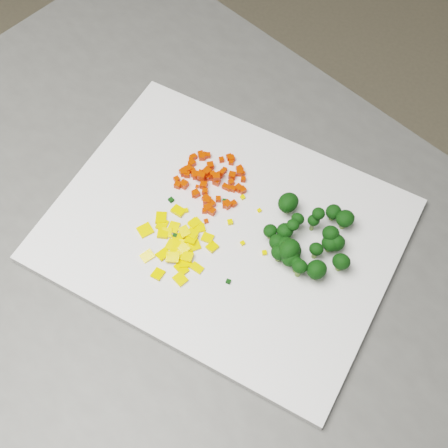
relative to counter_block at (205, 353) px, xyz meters
The scene contains 151 objects.
counter_block is the anchor object (origin of this frame).
cutting_board 0.46m from the counter_block, 53.00° to the left, with size 0.42×0.33×0.01m, color silver.
carrot_pile 0.48m from the counter_block, 108.37° to the left, with size 0.09×0.09×0.03m, color red, non-canonical shape.
pepper_pile 0.47m from the counter_block, 111.96° to the right, with size 0.11×0.11×0.01m, color yellow, non-canonical shape.
broccoli_pile 0.51m from the counter_block, 29.81° to the left, with size 0.11×0.11×0.05m, color black, non-canonical shape.
carrot_cube_0 0.48m from the counter_block, 128.52° to the left, with size 0.01×0.01×0.01m, color red.
carrot_cube_1 0.47m from the counter_block, 106.42° to the left, with size 0.01×0.01×0.01m, color red.
carrot_cube_2 0.47m from the counter_block, 94.41° to the left, with size 0.01×0.01×0.01m, color red.
carrot_cube_3 0.47m from the counter_block, 92.49° to the left, with size 0.01×0.01×0.01m, color red.
carrot_cube_4 0.48m from the counter_block, 113.68° to the left, with size 0.01×0.01×0.01m, color red.
carrot_cube_5 0.47m from the counter_block, 124.67° to the left, with size 0.01×0.01×0.01m, color red.
carrot_cube_6 0.47m from the counter_block, 122.70° to the left, with size 0.01×0.01×0.01m, color red.
carrot_cube_7 0.48m from the counter_block, 89.69° to the left, with size 0.01×0.01×0.01m, color red.
carrot_cube_8 0.47m from the counter_block, 105.88° to the left, with size 0.01×0.01×0.01m, color red.
carrot_cube_9 0.48m from the counter_block, 123.66° to the left, with size 0.01×0.01×0.01m, color red.
carrot_cube_10 0.48m from the counter_block, 108.65° to the left, with size 0.01×0.01×0.01m, color red.
carrot_cube_11 0.47m from the counter_block, 140.06° to the left, with size 0.01×0.01×0.01m, color red.
carrot_cube_12 0.48m from the counter_block, 127.09° to the left, with size 0.01×0.01×0.01m, color red.
carrot_cube_13 0.48m from the counter_block, 118.93° to the left, with size 0.01×0.01×0.01m, color red.
carrot_cube_14 0.48m from the counter_block, 126.12° to the left, with size 0.01×0.01×0.01m, color red.
carrot_cube_15 0.47m from the counter_block, 116.05° to the left, with size 0.01×0.01×0.01m, color red.
carrot_cube_16 0.48m from the counter_block, 114.86° to the left, with size 0.01×0.01×0.01m, color red.
carrot_cube_17 0.48m from the counter_block, 123.96° to the left, with size 0.01×0.01×0.01m, color red.
carrot_cube_18 0.48m from the counter_block, 102.33° to the left, with size 0.01×0.01×0.01m, color red.
carrot_cube_19 0.48m from the counter_block, 91.34° to the left, with size 0.01×0.01×0.01m, color red.
carrot_cube_20 0.48m from the counter_block, 124.90° to the left, with size 0.01×0.01×0.01m, color red.
carrot_cube_21 0.47m from the counter_block, 84.14° to the left, with size 0.01×0.01×0.01m, color red.
carrot_cube_22 0.47m from the counter_block, 134.12° to the left, with size 0.01×0.01×0.01m, color red.
carrot_cube_23 0.47m from the counter_block, 91.89° to the left, with size 0.01×0.01×0.01m, color red.
carrot_cube_24 0.47m from the counter_block, 118.30° to the left, with size 0.01×0.01×0.01m, color red.
carrot_cube_25 0.47m from the counter_block, 104.20° to the left, with size 0.01×0.01×0.01m, color red.
carrot_cube_26 0.47m from the counter_block, 115.08° to the left, with size 0.01×0.01×0.01m, color red.
carrot_cube_27 0.48m from the counter_block, 116.38° to the left, with size 0.01×0.01×0.01m, color red.
carrot_cube_28 0.47m from the counter_block, 122.36° to the left, with size 0.01×0.01×0.01m, color red.
carrot_cube_29 0.47m from the counter_block, 95.35° to the left, with size 0.01×0.01×0.01m, color red.
carrot_cube_30 0.48m from the counter_block, 132.68° to the left, with size 0.01×0.01×0.01m, color red.
carrot_cube_31 0.47m from the counter_block, 130.15° to the left, with size 0.01×0.01×0.01m, color red.
carrot_cube_32 0.47m from the counter_block, 108.37° to the left, with size 0.01×0.01×0.01m, color red.
carrot_cube_33 0.48m from the counter_block, 101.79° to the left, with size 0.01×0.01×0.01m, color red.
carrot_cube_34 0.48m from the counter_block, 106.27° to the left, with size 0.01×0.01×0.01m, color red.
carrot_cube_35 0.48m from the counter_block, 94.67° to the left, with size 0.01×0.01×0.01m, color red.
carrot_cube_36 0.48m from the counter_block, 102.03° to the left, with size 0.01×0.01×0.01m, color red.
carrot_cube_37 0.47m from the counter_block, 80.54° to the left, with size 0.01×0.01×0.01m, color red.
carrot_cube_38 0.47m from the counter_block, 104.46° to the left, with size 0.01×0.01×0.01m, color red.
carrot_cube_39 0.47m from the counter_block, 119.01° to the left, with size 0.01×0.01×0.01m, color red.
carrot_cube_40 0.47m from the counter_block, 76.56° to the left, with size 0.01×0.01×0.01m, color red.
carrot_cube_41 0.47m from the counter_block, 109.01° to the left, with size 0.01×0.01×0.01m, color red.
carrot_cube_42 0.47m from the counter_block, 132.44° to the left, with size 0.01×0.01×0.01m, color red.
carrot_cube_43 0.48m from the counter_block, 125.87° to the left, with size 0.01×0.01×0.01m, color red.
carrot_cube_44 0.47m from the counter_block, 101.75° to the left, with size 0.01×0.01×0.01m, color red.
carrot_cube_45 0.47m from the counter_block, 110.25° to the left, with size 0.01×0.01×0.01m, color red.
carrot_cube_46 0.47m from the counter_block, 139.36° to the left, with size 0.01×0.01×0.01m, color red.
carrot_cube_47 0.47m from the counter_block, 122.88° to the left, with size 0.01×0.01×0.01m, color red.
carrot_cube_48 0.48m from the counter_block, 125.56° to the left, with size 0.01×0.01×0.01m, color red.
carrot_cube_49 0.48m from the counter_block, 115.36° to the left, with size 0.01×0.01×0.01m, color red.
carrot_cube_50 0.48m from the counter_block, 104.51° to the left, with size 0.01×0.01×0.01m, color red.
carrot_cube_51 0.48m from the counter_block, 118.60° to the left, with size 0.01×0.01×0.01m, color red.
carrot_cube_52 0.47m from the counter_block, 114.44° to the left, with size 0.01×0.01×0.01m, color red.
carrot_cube_53 0.47m from the counter_block, 123.52° to the left, with size 0.01×0.01×0.01m, color red.
carrot_cube_54 0.48m from the counter_block, 100.75° to the left, with size 0.01×0.01×0.01m, color red.
carrot_cube_55 0.47m from the counter_block, 112.45° to the left, with size 0.01×0.01×0.01m, color red.
carrot_cube_56 0.48m from the counter_block, 112.55° to the left, with size 0.01×0.01×0.01m, color red.
carrot_cube_57 0.48m from the counter_block, 132.22° to the left, with size 0.01×0.01×0.01m, color red.
carrot_cube_58 0.47m from the counter_block, 111.79° to the left, with size 0.01×0.01×0.01m, color red.
carrot_cube_59 0.47m from the counter_block, 91.77° to the left, with size 0.01×0.01×0.01m, color red.
carrot_cube_60 0.47m from the counter_block, 82.59° to the left, with size 0.01×0.01×0.01m, color red.
carrot_cube_61 0.47m from the counter_block, 80.44° to the left, with size 0.01×0.01×0.01m, color red.
carrot_cube_62 0.47m from the counter_block, 98.67° to the left, with size 0.01×0.01×0.01m, color red.
carrot_cube_63 0.48m from the counter_block, 99.99° to the left, with size 0.01×0.01×0.01m, color red.
carrot_cube_64 0.48m from the counter_block, 117.41° to the left, with size 0.01×0.01×0.01m, color red.
carrot_cube_65 0.47m from the counter_block, 112.53° to the left, with size 0.01×0.01×0.01m, color red.
carrot_cube_66 0.47m from the counter_block, 101.07° to the left, with size 0.01×0.01×0.01m, color red.
carrot_cube_67 0.48m from the counter_block, 106.46° to the left, with size 0.01×0.01×0.01m, color red.
carrot_cube_68 0.47m from the counter_block, 111.26° to the left, with size 0.01×0.01×0.01m, color red.
carrot_cube_69 0.48m from the counter_block, 92.74° to the left, with size 0.01×0.01×0.01m, color red.
carrot_cube_70 0.48m from the counter_block, 119.97° to the left, with size 0.01×0.01×0.01m, color red.
carrot_cube_71 0.48m from the counter_block, 86.27° to the left, with size 0.01×0.01×0.01m, color red.
carrot_cube_72 0.48m from the counter_block, 120.95° to the left, with size 0.01×0.01×0.01m, color red.
carrot_cube_73 0.47m from the counter_block, 87.66° to the left, with size 0.01×0.01×0.01m, color red.
pepper_chunk_0 0.47m from the counter_block, 76.36° to the right, with size 0.01×0.01×0.00m, color yellow.
pepper_chunk_1 0.46m from the counter_block, 76.50° to the right, with size 0.02×0.02×0.00m, color yellow.
pepper_chunk_2 0.47m from the counter_block, 99.10° to the right, with size 0.01×0.01×0.00m, color yellow.
pepper_chunk_3 0.46m from the counter_block, 109.51° to the right, with size 0.01×0.01×0.00m, color yellow.
pepper_chunk_4 0.46m from the counter_block, behind, with size 0.02×0.01×0.00m, color yellow.
pepper_chunk_5 0.46m from the counter_block, 124.25° to the left, with size 0.01×0.02×0.00m, color yellow.
pepper_chunk_6 0.46m from the counter_block, 82.46° to the right, with size 0.02×0.01×0.00m, color yellow.
pepper_chunk_7 0.47m from the counter_block, 154.98° to the right, with size 0.01×0.01×0.00m, color yellow.
pepper_chunk_8 0.47m from the counter_block, 54.31° to the right, with size 0.02×0.01×0.00m, color yellow.
pepper_chunk_9 0.47m from the counter_block, 94.30° to the right, with size 0.01×0.01×0.00m, color yellow.
pepper_chunk_10 0.46m from the counter_block, 91.79° to the right, with size 0.01×0.02×0.00m, color yellow.
pepper_chunk_11 0.47m from the counter_block, 153.14° to the left, with size 0.02×0.01×0.00m, color yellow.
pepper_chunk_12 0.46m from the counter_block, 108.31° to the left, with size 0.02×0.01×0.00m, color yellow.
pepper_chunk_13 0.47m from the counter_block, behind, with size 0.01×0.02×0.00m, color yellow.
pepper_chunk_14 0.46m from the counter_block, 128.08° to the left, with size 0.01×0.01×0.00m, color yellow.
pepper_chunk_15 0.46m from the counter_block, 128.03° to the right, with size 0.01×0.01×0.00m, color yellow.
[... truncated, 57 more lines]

